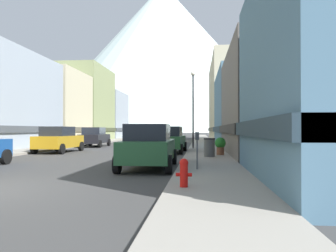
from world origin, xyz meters
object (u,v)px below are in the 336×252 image
Objects in this scene: car_right_1 at (170,139)px; parking_meter_near at (197,145)px; fire_hydrant_near at (184,172)px; trash_bin_right at (209,147)px; potted_plant_0 at (220,145)px; streetlamp_right at (193,98)px; car_left_1 at (59,139)px; pedestrian_0 at (89,135)px; car_right_0 at (149,146)px; car_left_2 at (95,137)px.

car_right_1 is 10.58m from parking_meter_near.
fire_hydrant_near is 3.70m from parking_meter_near.
car_right_1 is at bearing 116.89° from trash_bin_right.
streetlamp_right reaches higher than potted_plant_0.
car_right_1 reaches higher than trash_bin_right.
fire_hydrant_near is 10.54m from potted_plant_0.
car_left_1 is 11.21m from potted_plant_0.
car_left_1 is 13.40m from pedestrian_0.
car_right_1 is at bearing 100.64° from parking_meter_near.
car_left_1 is 6.27× the size of fire_hydrant_near.
car_left_1 is 7.62m from car_right_1.
car_right_1 is (-0.00, 9.15, 0.00)m from car_right_0.
fire_hydrant_near is (1.65, -14.05, -0.37)m from car_right_1.
parking_meter_near is 0.77× the size of pedestrian_0.
streetlamp_right is at bearing 19.14° from car_left_1.
streetlamp_right is at bearing -25.65° from car_left_2.
potted_plant_0 is at bearing -50.66° from pedestrian_0.
car_right_0 reaches higher than parking_meter_near.
fire_hydrant_near is (9.25, -13.42, -0.37)m from car_left_1.
potted_plant_0 is at bearing 81.54° from fire_hydrant_near.
parking_meter_near is (0.30, 3.65, 0.49)m from fire_hydrant_near.
potted_plant_0 is (3.20, 5.53, -0.19)m from car_right_0.
pedestrian_0 is (-10.05, 21.69, 0.05)m from car_right_0.
car_left_2 is 1.00× the size of car_right_1.
pedestrian_0 reaches higher than car_right_1.
car_right_1 reaches higher than fire_hydrant_near.
car_right_0 is 6.30× the size of fire_hydrant_near.
parking_meter_near is 25.88m from pedestrian_0.
car_right_1 is 16.07m from pedestrian_0.
fire_hydrant_near is 9.06m from trash_bin_right.
trash_bin_right is at bearing 58.27° from car_right_0.
car_right_1 reaches higher than potted_plant_0.
fire_hydrant_near is 16.95m from streetlamp_right.
parking_meter_near is at bearing -79.36° from car_right_1.
car_right_0 and car_right_1 have the same top height.
pedestrian_0 is at bearing 125.64° from trash_bin_right.
potted_plant_0 is at bearing -48.56° from car_right_1.
car_left_2 reaches higher than trash_bin_right.
streetlamp_right reaches higher than car_right_0.
potted_plant_0 is at bearing 59.94° from car_right_0.
fire_hydrant_near is 0.72× the size of potted_plant_0.
potted_plant_0 is 0.57× the size of pedestrian_0.
trash_bin_right is 8.34m from streetlamp_right.
trash_bin_right is 0.17× the size of streetlamp_right.
car_right_0 is (7.60, -16.09, 0.00)m from car_left_2.
potted_plant_0 reaches higher than fire_hydrant_near.
car_right_1 is 4.84m from potted_plant_0.
car_left_1 is at bearing -90.02° from car_left_2.
trash_bin_right is at bearing 84.30° from fire_hydrant_near.
car_left_2 is 4.56× the size of trash_bin_right.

